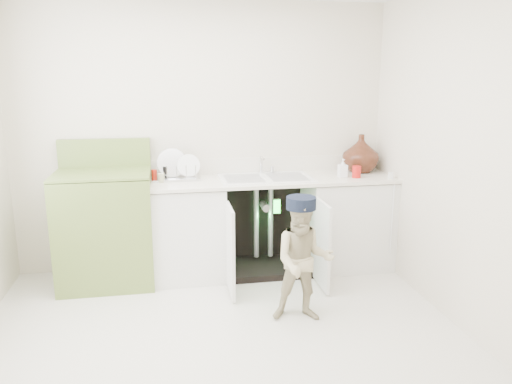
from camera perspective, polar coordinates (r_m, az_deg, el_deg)
ground at (r=3.73m, az=-3.79°, el=-16.27°), size 3.50×3.50×0.00m
room_shell at (r=3.30m, az=-4.12°, el=2.99°), size 6.00×5.50×1.26m
counter_run at (r=4.73m, az=1.57°, el=-3.33°), size 2.44×1.02×1.27m
avocado_stove at (r=4.63m, az=-16.77°, el=-3.78°), size 0.82×0.65×1.27m
repair_worker at (r=3.79m, az=5.45°, el=-7.65°), size 0.52×0.91×0.96m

